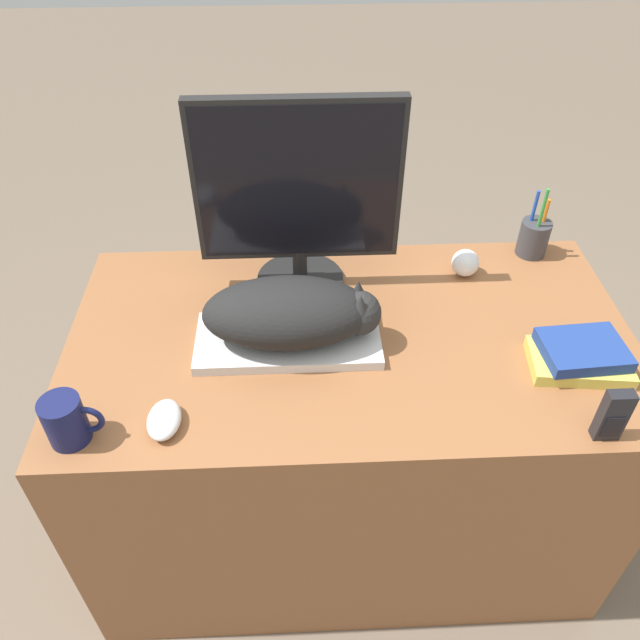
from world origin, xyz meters
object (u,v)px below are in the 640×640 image
(baseball, at_px, (465,263))
(phone, at_px, (613,416))
(pen_cup, at_px, (534,237))
(monitor, at_px, (298,193))
(coffee_mug, at_px, (67,421))
(keyboard, at_px, (288,340))
(computer_mouse, at_px, (164,420))
(cat, at_px, (294,312))
(book_stack, at_px, (581,357))

(baseball, relative_size, phone, 0.58)
(phone, bearing_deg, pen_cup, 86.35)
(monitor, distance_m, coffee_mug, 0.69)
(keyboard, height_order, computer_mouse, computer_mouse)
(keyboard, relative_size, cat, 1.06)
(coffee_mug, bearing_deg, monitor, 46.21)
(cat, distance_m, phone, 0.67)
(cat, distance_m, book_stack, 0.63)
(phone, relative_size, book_stack, 0.54)
(cat, distance_m, baseball, 0.51)
(keyboard, bearing_deg, coffee_mug, -149.73)
(cat, xyz_separation_m, pen_cup, (0.64, 0.33, -0.04))
(keyboard, distance_m, book_stack, 0.64)
(cat, bearing_deg, computer_mouse, -139.45)
(cat, bearing_deg, monitor, 85.80)
(cat, xyz_separation_m, baseball, (0.44, 0.24, -0.06))
(cat, height_order, book_stack, cat)
(computer_mouse, xyz_separation_m, coffee_mug, (-0.17, -0.02, 0.03))
(book_stack, bearing_deg, phone, -95.06)
(computer_mouse, relative_size, book_stack, 0.46)
(computer_mouse, relative_size, phone, 0.85)
(cat, bearing_deg, coffee_mug, -150.63)
(coffee_mug, xyz_separation_m, phone, (1.04, -0.04, 0.01))
(keyboard, bearing_deg, computer_mouse, -137.70)
(phone, bearing_deg, baseball, 106.74)
(keyboard, height_order, baseball, baseball)
(baseball, xyz_separation_m, book_stack, (0.18, -0.34, -0.01))
(computer_mouse, distance_m, coffee_mug, 0.18)
(monitor, height_order, phone, monitor)
(book_stack, bearing_deg, cat, 171.06)
(keyboard, relative_size, baseball, 5.90)
(keyboard, xyz_separation_m, baseball, (0.45, 0.24, 0.02))
(monitor, bearing_deg, keyboard, -98.10)
(cat, bearing_deg, phone, -25.67)
(computer_mouse, height_order, pen_cup, pen_cup)
(coffee_mug, bearing_deg, baseball, 29.24)
(cat, distance_m, monitor, 0.28)
(keyboard, height_order, pen_cup, pen_cup)
(book_stack, bearing_deg, computer_mouse, -171.78)
(keyboard, xyz_separation_m, monitor, (0.03, 0.23, 0.25))
(baseball, bearing_deg, computer_mouse, -146.24)
(keyboard, xyz_separation_m, book_stack, (0.63, -0.10, 0.02))
(computer_mouse, bearing_deg, keyboard, 42.30)
(computer_mouse, relative_size, baseball, 1.47)
(coffee_mug, xyz_separation_m, pen_cup, (1.07, 0.57, 0.00))
(pen_cup, height_order, phone, pen_cup)
(keyboard, bearing_deg, book_stack, -8.72)
(cat, relative_size, phone, 3.23)
(keyboard, height_order, monitor, monitor)
(keyboard, bearing_deg, pen_cup, 26.67)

